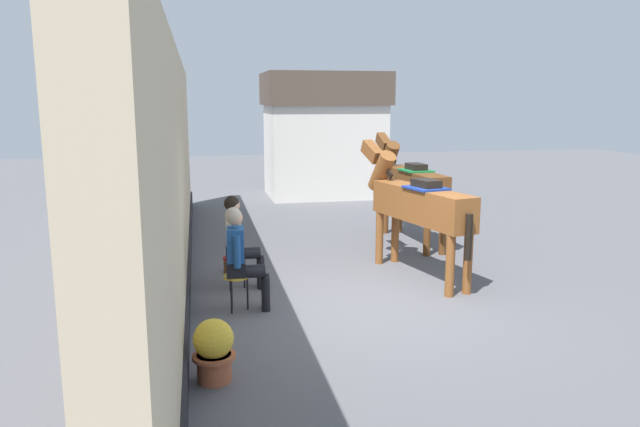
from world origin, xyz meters
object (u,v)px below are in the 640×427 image
at_px(seated_visitor_near, 241,253).
at_px(saddled_horse_far, 410,183).
at_px(seated_visitor_far, 238,237).
at_px(satchel_bag, 233,267).
at_px(saddled_horse_near, 417,204).
at_px(flower_planter_near, 214,349).

height_order(seated_visitor_near, saddled_horse_far, saddled_horse_far).
bearing_deg(seated_visitor_far, satchel_bag, 93.00).
bearing_deg(saddled_horse_far, saddled_horse_near, -107.48).
relative_size(seated_visitor_far, saddled_horse_near, 0.47).
xyz_separation_m(saddled_horse_far, flower_planter_near, (-3.94, -5.32, -0.82)).
xyz_separation_m(seated_visitor_far, flower_planter_near, (-0.46, -2.97, -0.44)).
distance_m(saddled_horse_near, satchel_bag, 3.10).
distance_m(seated_visitor_far, saddled_horse_near, 2.81).
bearing_deg(seated_visitor_far, seated_visitor_near, -92.06).
bearing_deg(seated_visitor_near, saddled_horse_far, 43.23).
bearing_deg(satchel_bag, seated_visitor_near, -58.49).
distance_m(flower_planter_near, satchel_bag, 3.83).
xyz_separation_m(flower_planter_near, satchel_bag, (0.41, 3.80, -0.23)).
xyz_separation_m(saddled_horse_near, saddled_horse_far, (0.70, 2.23, 0.00)).
bearing_deg(seated_visitor_far, saddled_horse_far, 33.96).
bearing_deg(seated_visitor_near, satchel_bag, 90.27).
relative_size(seated_visitor_far, flower_planter_near, 2.17).
height_order(seated_visitor_far, saddled_horse_far, saddled_horse_far).
height_order(seated_visitor_near, saddled_horse_near, saddled_horse_near).
xyz_separation_m(seated_visitor_near, satchel_bag, (-0.01, 1.79, -0.68)).
height_order(saddled_horse_far, flower_planter_near, saddled_horse_far).
distance_m(seated_visitor_far, flower_planter_near, 3.04).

